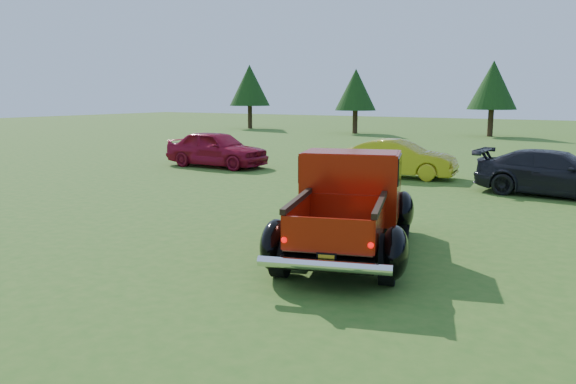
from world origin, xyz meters
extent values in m
plane|color=#315F1B|center=(0.00, 0.00, 0.00)|extent=(120.00, 120.00, 0.00)
cylinder|color=#332114|center=(-22.00, 30.00, 0.94)|extent=(0.36, 0.36, 1.87)
cone|color=black|center=(-22.00, 30.00, 3.54)|extent=(3.33, 3.33, 3.33)
cylinder|color=#332114|center=(-12.00, 29.00, 0.83)|extent=(0.36, 0.36, 1.66)
cone|color=black|center=(-12.00, 29.00, 3.13)|extent=(2.94, 2.94, 2.94)
cylinder|color=#332114|center=(-3.00, 31.00, 0.90)|extent=(0.36, 0.36, 1.80)
cone|color=black|center=(-3.00, 31.00, 3.40)|extent=(3.20, 3.20, 3.20)
cylinder|color=black|center=(0.76, -1.25, 0.38)|extent=(0.45, 0.79, 0.76)
cylinder|color=black|center=(2.30, -0.75, 0.38)|extent=(0.45, 0.79, 0.76)
cylinder|color=black|center=(-0.17, 1.65, 0.38)|extent=(0.45, 0.79, 0.76)
cylinder|color=black|center=(1.37, 2.14, 0.38)|extent=(0.45, 0.79, 0.76)
cube|color=black|center=(1.05, 0.49, 0.43)|extent=(2.63, 4.66, 0.19)
cube|color=#971608|center=(0.57, 1.99, 0.82)|extent=(1.97, 1.85, 0.59)
cube|color=silver|center=(0.35, 2.69, 0.81)|extent=(1.47, 0.52, 0.48)
cube|color=#971608|center=(0.95, 0.81, 1.14)|extent=(1.94, 1.56, 1.24)
cube|color=black|center=(0.95, 0.81, 1.47)|extent=(1.95, 1.48, 0.48)
cube|color=#971608|center=(0.95, 0.81, 1.73)|extent=(1.84, 1.44, 0.08)
cube|color=brown|center=(1.41, -0.64, 0.59)|extent=(1.80, 2.20, 0.05)
cube|color=#971608|center=(0.80, -0.83, 0.84)|extent=(0.62, 1.83, 0.49)
cube|color=#971608|center=(2.02, -0.44, 0.84)|extent=(0.62, 1.83, 0.49)
cube|color=#971608|center=(1.12, 0.27, 0.84)|extent=(1.24, 0.44, 0.49)
cube|color=#971608|center=(1.70, -1.54, 0.84)|extent=(1.24, 0.45, 0.49)
cube|color=black|center=(0.80, -0.83, 1.13)|extent=(0.66, 1.84, 0.09)
cube|color=black|center=(2.02, -0.44, 1.13)|extent=(0.66, 1.84, 0.09)
ellipsoid|color=black|center=(0.67, -1.27, 0.49)|extent=(0.72, 1.09, 0.84)
ellipsoid|color=black|center=(2.39, -0.72, 0.49)|extent=(0.72, 1.09, 0.84)
ellipsoid|color=black|center=(-0.26, 1.62, 0.49)|extent=(0.72, 1.09, 0.84)
ellipsoid|color=black|center=(1.46, 2.17, 0.49)|extent=(0.72, 1.09, 0.84)
cube|color=black|center=(0.20, 0.17, 0.31)|extent=(0.90, 1.99, 0.06)
cube|color=black|center=(1.92, 0.72, 0.31)|extent=(0.90, 1.99, 0.06)
cylinder|color=silver|center=(1.77, -1.77, 0.48)|extent=(1.81, 0.71, 0.15)
cube|color=black|center=(1.71, -1.58, 0.52)|extent=(0.28, 0.10, 0.14)
cube|color=gold|center=(1.71, -1.59, 0.52)|extent=(0.22, 0.08, 0.10)
sphere|color=#CC0505|center=(1.13, -1.76, 0.74)|extent=(0.09, 0.09, 0.09)
sphere|color=#CC0505|center=(2.29, -1.38, 0.74)|extent=(0.09, 0.09, 0.09)
imported|color=maroon|center=(-8.50, 8.76, 0.70)|extent=(4.15, 1.72, 1.41)
imported|color=gold|center=(-1.50, 9.78, 0.63)|extent=(3.96, 1.77, 1.26)
imported|color=black|center=(3.50, 8.66, 0.62)|extent=(4.40, 1.99, 1.25)
camera|label=1|loc=(5.19, -8.27, 2.76)|focal=35.00mm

